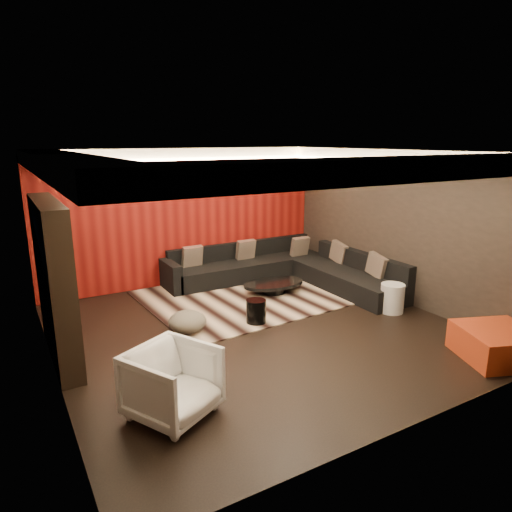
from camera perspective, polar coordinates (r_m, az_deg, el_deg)
floor at (r=7.41m, az=0.32°, el=-9.26°), size 6.00×6.00×0.02m
ceiling at (r=6.79m, az=0.35°, el=13.09°), size 6.00×6.00×0.02m
wall_back at (r=9.64m, az=-8.78°, el=4.89°), size 6.00×0.02×2.80m
wall_left at (r=6.08m, az=-24.98°, el=-1.92°), size 0.02×6.00×2.80m
wall_right at (r=8.85m, az=17.44°, el=3.55°), size 0.02×6.00×2.80m
red_feature_wall at (r=9.60m, az=-8.70°, el=4.86°), size 5.98×0.05×2.78m
soffit_back at (r=9.22m, az=-8.37°, el=12.55°), size 6.00×0.60×0.22m
soffit_front at (r=4.67m, az=17.64°, el=10.35°), size 6.00×0.60×0.22m
soffit_left at (r=5.91m, az=-23.29°, el=10.58°), size 0.60×4.80×0.22m
soffit_right at (r=8.48m, az=16.65°, el=11.96°), size 0.60×4.80×0.22m
cove_back at (r=8.91m, az=-7.52°, el=11.94°), size 4.80×0.08×0.04m
cove_front at (r=4.91m, az=14.61°, el=9.67°), size 4.80×0.08×0.04m
cove_left at (r=5.96m, az=-19.93°, el=10.04°), size 0.08×4.80×0.04m
cove_right at (r=8.25m, az=14.94°, el=11.39°), size 0.08×4.80×0.04m
tv_surround at (r=6.75m, az=-23.87°, el=-2.93°), size 0.30×2.00×2.20m
tv_screen at (r=6.67m, az=-22.82°, el=0.12°), size 0.04×1.30×0.80m
tv_shelf at (r=6.88m, az=-22.21°, el=-5.94°), size 0.04×1.60×0.04m
rug at (r=8.95m, az=-0.52°, el=-4.87°), size 4.17×3.24×0.02m
coffee_table at (r=9.04m, az=2.23°, el=-3.91°), size 1.35×1.35×0.21m
drum_stool at (r=7.57m, az=0.01°, el=-6.90°), size 0.42×0.42×0.39m
striped_pouf at (r=7.32m, az=-8.58°, el=-8.10°), size 0.79×0.79×0.33m
white_side_table at (r=8.39m, az=16.66°, el=-5.06°), size 0.47×0.47×0.51m
orange_ottoman at (r=7.25m, az=27.91°, el=-9.70°), size 1.24×1.24×0.42m
armchair at (r=5.23m, az=-10.39°, el=-15.34°), size 1.14×1.15×0.78m
sectional_sofa at (r=9.68m, az=3.61°, el=-1.84°), size 3.65×3.50×0.75m
throw_pillows at (r=9.65m, az=4.20°, el=0.30°), size 3.10×2.79×0.50m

